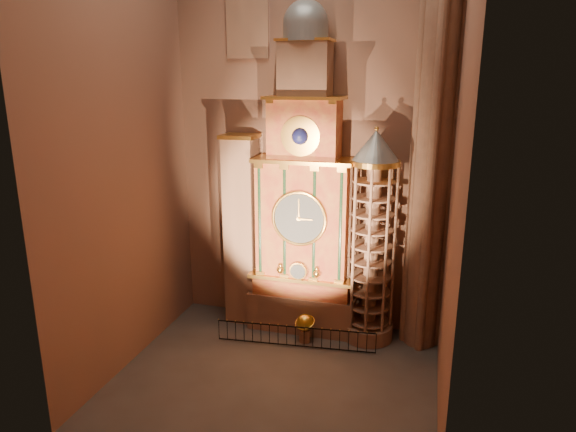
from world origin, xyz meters
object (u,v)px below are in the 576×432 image
(stair_turret, at_px, (372,240))
(celestial_globe, at_px, (305,325))
(astronomical_clock, at_px, (304,206))
(iron_railing, at_px, (295,337))
(portrait_tower, at_px, (242,230))

(stair_turret, height_order, celestial_globe, stair_turret)
(astronomical_clock, height_order, stair_turret, astronomical_clock)
(iron_railing, bearing_deg, stair_turret, 31.04)
(astronomical_clock, xyz_separation_m, celestial_globe, (0.48, -1.57, -5.78))
(iron_railing, bearing_deg, celestial_globe, 66.08)
(astronomical_clock, height_order, celestial_globe, astronomical_clock)
(astronomical_clock, distance_m, iron_railing, 6.50)
(stair_turret, bearing_deg, iron_railing, -148.96)
(astronomical_clock, distance_m, portrait_tower, 3.73)
(portrait_tower, relative_size, stair_turret, 0.94)
(portrait_tower, distance_m, celestial_globe, 5.98)
(stair_turret, relative_size, celestial_globe, 7.25)
(astronomical_clock, distance_m, stair_turret, 3.78)
(astronomical_clock, xyz_separation_m, stair_turret, (3.50, -0.26, -1.41))
(portrait_tower, xyz_separation_m, celestial_globe, (3.88, -1.59, -4.26))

